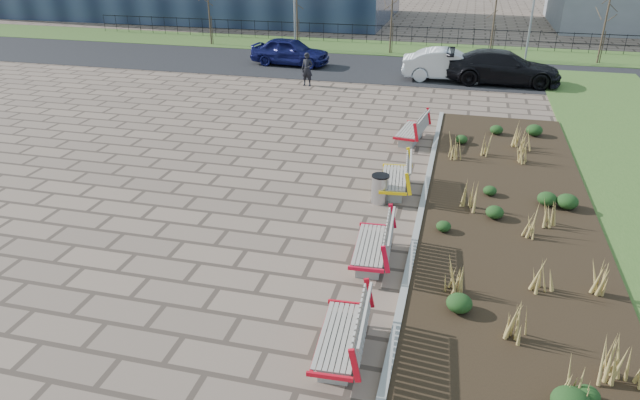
% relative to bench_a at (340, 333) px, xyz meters
% --- Properties ---
extents(ground, '(120.00, 120.00, 0.00)m').
position_rel_bench_a_xyz_m(ground, '(-3.00, 1.46, -0.50)').
color(ground, '#705B4D').
rests_on(ground, ground).
extents(planting_bed, '(4.50, 18.00, 0.10)m').
position_rel_bench_a_xyz_m(planting_bed, '(3.25, 6.46, -0.45)').
color(planting_bed, black).
rests_on(planting_bed, ground).
extents(planting_curb, '(0.16, 18.00, 0.15)m').
position_rel_bench_a_xyz_m(planting_curb, '(0.92, 6.46, -0.42)').
color(planting_curb, gray).
rests_on(planting_curb, ground).
extents(grass_verge_far, '(80.00, 5.00, 0.04)m').
position_rel_bench_a_xyz_m(grass_verge_far, '(-3.00, 29.46, -0.48)').
color(grass_verge_far, '#33511E').
rests_on(grass_verge_far, ground).
extents(road, '(80.00, 7.00, 0.02)m').
position_rel_bench_a_xyz_m(road, '(-3.00, 23.46, -0.49)').
color(road, black).
rests_on(road, ground).
extents(bench_a, '(1.02, 2.15, 1.00)m').
position_rel_bench_a_xyz_m(bench_a, '(0.00, 0.00, 0.00)').
color(bench_a, red).
rests_on(bench_a, ground).
extents(bench_b, '(1.03, 2.15, 1.00)m').
position_rel_bench_a_xyz_m(bench_b, '(0.00, 3.34, 0.00)').
color(bench_b, red).
rests_on(bench_b, ground).
extents(bench_c, '(1.09, 2.17, 1.00)m').
position_rel_bench_a_xyz_m(bench_c, '(0.00, 7.37, 0.00)').
color(bench_c, yellow).
rests_on(bench_c, ground).
extents(bench_d, '(1.17, 2.20, 1.00)m').
position_rel_bench_a_xyz_m(bench_d, '(0.00, 11.92, 0.00)').
color(bench_d, red).
rests_on(bench_d, ground).
extents(litter_bin, '(0.49, 0.49, 0.81)m').
position_rel_bench_a_xyz_m(litter_bin, '(-0.29, 6.57, -0.09)').
color(litter_bin, '#B2B2B7').
rests_on(litter_bin, ground).
extents(pedestrian, '(0.62, 0.44, 1.61)m').
position_rel_bench_a_xyz_m(pedestrian, '(-5.83, 18.89, 0.30)').
color(pedestrian, black).
rests_on(pedestrian, ground).
extents(car_blue, '(4.56, 2.16, 1.51)m').
position_rel_bench_a_xyz_m(car_blue, '(-8.00, 23.15, 0.27)').
color(car_blue, '#11134B').
rests_on(car_blue, road).
extents(car_silver, '(4.77, 1.99, 1.53)m').
position_rel_bench_a_xyz_m(car_silver, '(0.85, 21.73, 0.29)').
color(car_silver, silver).
rests_on(car_silver, road).
extents(car_black, '(5.58, 2.33, 1.61)m').
position_rel_bench_a_xyz_m(car_black, '(3.47, 21.65, 0.33)').
color(car_black, black).
rests_on(car_black, road).
extents(tree_a, '(1.40, 1.40, 4.00)m').
position_rel_bench_a_xyz_m(tree_a, '(-15.00, 27.96, 1.54)').
color(tree_a, '#4C3D2D').
rests_on(tree_a, grass_verge_far).
extents(tree_b, '(1.40, 1.40, 4.00)m').
position_rel_bench_a_xyz_m(tree_b, '(-9.00, 27.96, 1.54)').
color(tree_b, '#4C3D2D').
rests_on(tree_b, grass_verge_far).
extents(tree_c, '(1.40, 1.40, 4.00)m').
position_rel_bench_a_xyz_m(tree_c, '(-3.00, 27.96, 1.54)').
color(tree_c, '#4C3D2D').
rests_on(tree_c, grass_verge_far).
extents(tree_d, '(1.40, 1.40, 4.00)m').
position_rel_bench_a_xyz_m(tree_d, '(3.00, 27.96, 1.54)').
color(tree_d, '#4C3D2D').
rests_on(tree_d, grass_verge_far).
extents(tree_e, '(1.40, 1.40, 4.00)m').
position_rel_bench_a_xyz_m(tree_e, '(9.00, 27.96, 1.54)').
color(tree_e, '#4C3D2D').
rests_on(tree_e, grass_verge_far).
extents(lamp_west, '(0.24, 0.60, 6.00)m').
position_rel_bench_a_xyz_m(lamp_west, '(-9.00, 27.46, 2.54)').
color(lamp_west, gray).
rests_on(lamp_west, grass_verge_far).
extents(lamp_east, '(0.24, 0.60, 6.00)m').
position_rel_bench_a_xyz_m(lamp_east, '(5.00, 27.46, 2.54)').
color(lamp_east, gray).
rests_on(lamp_east, grass_verge_far).
extents(railing_fence, '(44.00, 0.10, 1.20)m').
position_rel_bench_a_xyz_m(railing_fence, '(-3.00, 30.96, 0.14)').
color(railing_fence, black).
rests_on(railing_fence, grass_verge_far).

